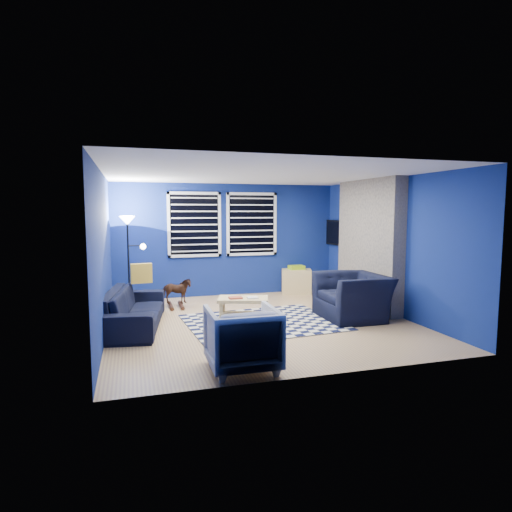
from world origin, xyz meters
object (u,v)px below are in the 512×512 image
(cabinet, at_px, (296,281))
(floor_lamp, at_px, (129,233))
(tv, at_px, (337,233))
(sofa, at_px, (134,309))
(armchair_big, at_px, (352,296))
(coffee_table, at_px, (243,304))
(armchair_bent, at_px, (242,338))
(rocking_horse, at_px, (176,291))

(cabinet, height_order, floor_lamp, floor_lamp)
(tv, xyz_separation_m, sofa, (-4.53, -1.74, -1.09))
(armchair_big, height_order, coffee_table, armchair_big)
(cabinet, bearing_deg, tv, 3.07)
(floor_lamp, bearing_deg, armchair_bent, -71.53)
(sofa, xyz_separation_m, cabinet, (3.64, 1.99, -0.02))
(coffee_table, relative_size, floor_lamp, 0.54)
(armchair_big, bearing_deg, rocking_horse, -120.75)
(sofa, relative_size, rocking_horse, 3.49)
(tv, xyz_separation_m, armchair_bent, (-3.29, -4.05, -1.02))
(sofa, relative_size, armchair_big, 1.75)
(sofa, xyz_separation_m, armchair_bent, (1.23, -2.30, 0.07))
(rocking_horse, height_order, coffee_table, rocking_horse)
(rocking_horse, relative_size, coffee_table, 0.63)
(coffee_table, bearing_deg, floor_lamp, 138.53)
(coffee_table, bearing_deg, rocking_horse, 126.09)
(tv, height_order, coffee_table, tv)
(rocking_horse, height_order, floor_lamp, floor_lamp)
(armchair_big, xyz_separation_m, armchair_bent, (-2.49, -1.83, -0.01))
(tv, relative_size, sofa, 0.47)
(armchair_bent, distance_m, rocking_horse, 3.60)
(tv, relative_size, cabinet, 1.29)
(cabinet, bearing_deg, rocking_horse, -146.96)
(cabinet, bearing_deg, armchair_big, -69.29)
(armchair_big, relative_size, coffee_table, 1.25)
(armchair_bent, distance_m, floor_lamp, 4.20)
(tv, xyz_separation_m, floor_lamp, (-4.58, -0.20, 0.07))
(armchair_big, bearing_deg, sofa, -97.05)
(tv, bearing_deg, cabinet, 164.29)
(sofa, distance_m, armchair_bent, 2.62)
(coffee_table, distance_m, floor_lamp, 2.75)
(floor_lamp, bearing_deg, sofa, -88.15)
(sofa, bearing_deg, coffee_table, -84.87)
(sofa, distance_m, cabinet, 4.15)
(armchair_big, relative_size, cabinet, 1.56)
(armchair_big, height_order, armchair_bent, armchair_big)
(tv, height_order, floor_lamp, floor_lamp)
(tv, bearing_deg, floor_lamp, -177.46)
(armchair_bent, height_order, cabinet, armchair_bent)
(rocking_horse, xyz_separation_m, floor_lamp, (-0.86, 0.27, 1.15))
(sofa, distance_m, armchair_big, 3.75)
(tv, relative_size, coffee_table, 1.04)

